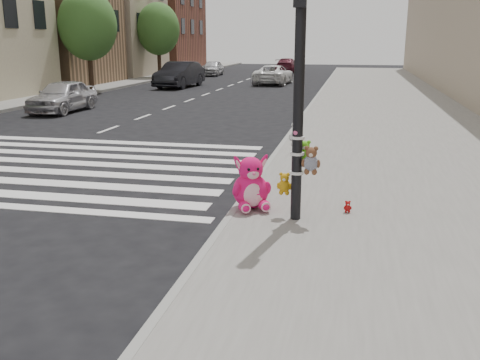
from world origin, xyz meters
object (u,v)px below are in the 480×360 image
(signal_pole, at_px, (300,115))
(red_teddy, at_px, (348,207))
(pink_bunny, at_px, (251,186))
(car_silver_far, at_px, (63,96))
(car_dark_far, at_px, (180,75))
(car_white_near, at_px, (274,75))

(signal_pole, height_order, red_teddy, signal_pole)
(pink_bunny, xyz_separation_m, car_silver_far, (-10.09, 11.61, 0.13))
(car_silver_far, bearing_deg, red_teddy, -45.22)
(signal_pole, xyz_separation_m, car_silver_far, (-10.91, 11.97, -1.12))
(car_dark_far, height_order, car_white_near, car_dark_far)
(car_silver_far, bearing_deg, pink_bunny, -49.67)
(signal_pole, relative_size, red_teddy, 20.13)
(car_dark_far, bearing_deg, car_white_near, 38.24)
(red_teddy, bearing_deg, signal_pole, -159.56)
(pink_bunny, xyz_separation_m, red_teddy, (1.59, 0.11, -0.28))
(pink_bunny, xyz_separation_m, car_white_near, (-3.74, 27.36, 0.11))
(red_teddy, relative_size, car_silver_far, 0.05)
(pink_bunny, bearing_deg, red_teddy, -20.81)
(red_teddy, xyz_separation_m, car_white_near, (-5.33, 27.25, 0.39))
(car_silver_far, relative_size, car_dark_far, 0.80)
(car_silver_far, height_order, car_dark_far, car_dark_far)
(car_dark_far, xyz_separation_m, car_white_near, (5.36, 3.59, -0.15))
(signal_pole, height_order, car_dark_far, signal_pole)
(red_teddy, height_order, car_dark_far, car_dark_far)
(pink_bunny, height_order, car_silver_far, car_silver_far)
(signal_pole, relative_size, car_white_near, 0.88)
(pink_bunny, bearing_deg, car_white_near, 72.94)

